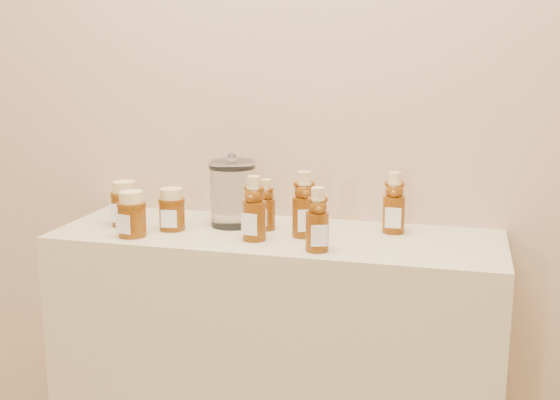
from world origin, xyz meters
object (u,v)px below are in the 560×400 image
(bear_bottle_back_left, at_px, (266,201))
(honey_jar_left, at_px, (125,203))
(display_table, at_px, (276,387))
(glass_canister, at_px, (232,191))
(bear_bottle_front_left, at_px, (254,204))

(bear_bottle_back_left, relative_size, honey_jar_left, 1.27)
(display_table, xyz_separation_m, honey_jar_left, (-0.43, -0.02, 0.51))
(honey_jar_left, relative_size, glass_canister, 0.62)
(bear_bottle_front_left, bearing_deg, glass_canister, 135.92)
(glass_canister, bearing_deg, bear_bottle_front_left, -51.52)
(display_table, height_order, bear_bottle_back_left, bear_bottle_back_left)
(bear_bottle_back_left, distance_m, honey_jar_left, 0.40)
(display_table, bearing_deg, honey_jar_left, -177.60)
(honey_jar_left, bearing_deg, bear_bottle_back_left, 8.84)
(bear_bottle_back_left, bearing_deg, bear_bottle_front_left, -75.34)
(display_table, height_order, bear_bottle_front_left, bear_bottle_front_left)
(bear_bottle_front_left, distance_m, honey_jar_left, 0.40)
(honey_jar_left, bearing_deg, glass_canister, 14.97)
(honey_jar_left, xyz_separation_m, glass_canister, (0.29, 0.07, 0.04))
(honey_jar_left, height_order, glass_canister, glass_canister)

